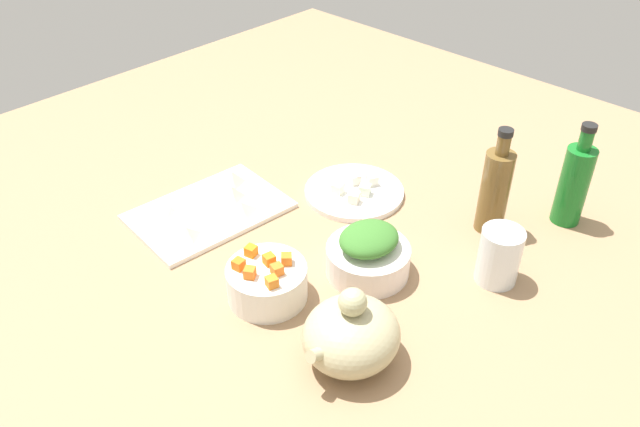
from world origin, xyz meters
TOP-DOWN VIEW (x-y plane):
  - tabletop at (0.00, 0.00)cm, footprint 190.00×190.00cm
  - cutting_board at (10.64, -21.18)cm, footprint 31.92×23.12cm
  - plate_tofu at (-15.05, -4.36)cm, footprint 21.03×21.03cm
  - bowl_greens at (2.09, 13.89)cm, footprint 15.07×15.07cm
  - bowl_carrots at (18.95, 5.65)cm, footprint 13.81×13.81cm
  - teapot at (19.53, 25.26)cm, footprint 16.98×14.66cm
  - bottle_0 at (-37.53, 32.25)cm, footprint 5.74×5.74cm
  - bottle_1 at (-24.67, 22.50)cm, footprint 5.59×5.59cm
  - drinking_glass_0 at (-12.35, 31.59)cm, footprint 7.46×7.46cm
  - carrot_cube_0 at (18.59, 7.99)cm, footprint 2.22×2.22cm
  - carrot_cube_1 at (21.24, 9.57)cm, footprint 2.26×2.26cm
  - carrot_cube_2 at (22.23, 5.32)cm, footprint 2.49×2.49cm
  - carrot_cube_3 at (18.36, 1.21)cm, footprint 2.18×2.18cm
  - carrot_cube_4 at (17.74, 5.14)cm, footprint 2.14×2.14cm
  - carrot_cube_5 at (15.64, 7.18)cm, footprint 2.55×2.55cm
  - carrot_cube_6 at (22.11, 2.37)cm, footprint 2.08×2.08cm
  - chopped_greens_mound at (2.09, 13.89)cm, footprint 12.15×10.72cm
  - tofu_cube_0 at (-11.80, -6.08)cm, footprint 2.55×2.55cm
  - tofu_cube_1 at (-15.29, -1.63)cm, footprint 2.98×2.98cm
  - tofu_cube_2 at (-16.98, -5.94)cm, footprint 2.87×2.87cm
  - tofu_cube_3 at (-11.52, -1.40)cm, footprint 2.87×2.87cm
  - tofu_cube_4 at (-19.20, -3.01)cm, footprint 2.93×2.93cm
  - dumpling_0 at (7.01, -15.35)cm, footprint 6.31×5.94cm
  - dumpling_1 at (17.57, -23.98)cm, footprint 5.56×5.23cm
  - dumpling_2 at (19.33, -16.71)cm, footprint 4.70×4.33cm
  - dumpling_3 at (4.74, -20.82)cm, footprint 5.50×5.33cm
  - dumpling_4 at (0.87, -25.38)cm, footprint 6.11×6.34cm

SIDE VIEW (x-z plane):
  - tabletop at x=0.00cm, z-range 0.00..3.00cm
  - cutting_board at x=10.64cm, z-range 3.00..4.00cm
  - plate_tofu at x=-15.05cm, z-range 3.00..4.20cm
  - dumpling_2 at x=19.33cm, z-range 4.00..6.46cm
  - tofu_cube_0 at x=-11.80cm, z-range 4.20..6.40cm
  - tofu_cube_1 at x=-15.29cm, z-range 4.20..6.40cm
  - tofu_cube_2 at x=-16.98cm, z-range 4.20..6.40cm
  - tofu_cube_3 at x=-11.52cm, z-range 4.20..6.40cm
  - tofu_cube_4 at x=-19.20cm, z-range 4.20..6.40cm
  - dumpling_1 at x=17.57cm, z-range 4.00..6.67cm
  - dumpling_0 at x=7.01cm, z-range 4.00..6.87cm
  - dumpling_3 at x=4.74cm, z-range 4.00..6.89cm
  - dumpling_4 at x=0.87cm, z-range 4.00..6.90cm
  - bowl_greens at x=2.09cm, z-range 3.00..8.55cm
  - bowl_carrots at x=18.95cm, z-range 3.00..9.41cm
  - drinking_glass_0 at x=-12.35cm, z-range 3.00..13.52cm
  - teapot at x=19.53cm, z-range 1.29..15.45cm
  - carrot_cube_0 at x=18.59cm, z-range 9.41..11.21cm
  - carrot_cube_1 at x=21.24cm, z-range 9.41..11.21cm
  - carrot_cube_2 at x=22.23cm, z-range 9.41..11.21cm
  - carrot_cube_3 at x=18.36cm, z-range 9.41..11.21cm
  - carrot_cube_4 at x=17.74cm, z-range 9.41..11.21cm
  - carrot_cube_5 at x=15.64cm, z-range 9.41..11.21cm
  - carrot_cube_6 at x=22.11cm, z-range 9.41..11.21cm
  - chopped_greens_mound at x=2.09cm, z-range 8.55..12.70cm
  - bottle_0 at x=-37.53cm, z-range 1.07..22.65cm
  - bottle_1 at x=-24.67cm, z-range 1.12..23.08cm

